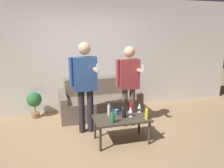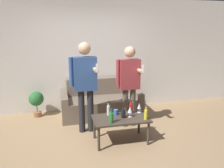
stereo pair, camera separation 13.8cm
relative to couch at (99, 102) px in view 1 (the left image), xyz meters
name	(u,v)px [view 1 (the left image)]	position (x,y,z in m)	size (l,w,h in m)	color
ground_plane	(107,145)	(-0.18, -1.48, -0.29)	(16.00, 16.00, 0.00)	#997A56
wall_back	(87,55)	(-0.18, 0.47, 1.06)	(8.00, 0.06, 2.70)	silver
couch	(99,102)	(0.00, 0.00, 0.00)	(1.80, 0.93, 0.82)	#6B5B4C
coffee_table	(121,120)	(0.09, -1.42, 0.10)	(0.96, 0.56, 0.45)	#3D3328
bottle_orange	(124,113)	(0.14, -1.42, 0.23)	(0.08, 0.08, 0.20)	black
bottle_green	(147,114)	(0.49, -1.59, 0.25)	(0.06, 0.06, 0.24)	yellow
bottle_dark	(109,110)	(-0.09, -1.24, 0.25)	(0.06, 0.06, 0.24)	silver
bottle_yellow	(131,108)	(0.34, -1.25, 0.25)	(0.07, 0.07, 0.25)	#B21E1E
bottle_red	(113,117)	(-0.11, -1.59, 0.25)	(0.07, 0.07, 0.24)	#23752D
wine_glass_near	(131,110)	(0.26, -1.42, 0.28)	(0.08, 0.08, 0.19)	silver
wine_glass_far	(139,106)	(0.49, -1.26, 0.28)	(0.07, 0.07, 0.18)	silver
cup_on_table	(116,112)	(0.05, -1.26, 0.20)	(0.08, 0.08, 0.09)	#3366B2
person_standing_left	(85,81)	(-0.45, -0.87, 0.73)	(0.51, 0.44, 1.73)	#232328
person_standing_right	(129,80)	(0.44, -0.81, 0.68)	(0.48, 0.42, 1.64)	brown
potted_plant	(34,101)	(-1.45, 0.16, 0.10)	(0.33, 0.33, 0.59)	#936042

